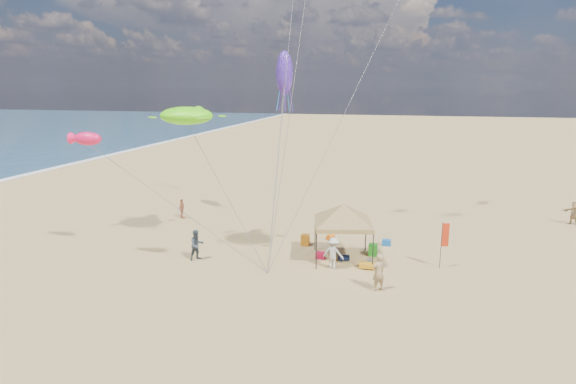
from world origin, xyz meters
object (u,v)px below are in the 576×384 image
(person_near_c, at_px, (333,253))
(person_far_a, at_px, (182,208))
(feather_flag, at_px, (444,237))
(cooler_blue, at_px, (386,243))
(person_near_b, at_px, (197,245))
(person_near_a, at_px, (378,272))
(cooler_red, at_px, (320,255))
(canopy_tent, at_px, (343,206))
(chair_yellow, at_px, (305,240))
(chair_green, at_px, (373,250))
(beach_cart, at_px, (367,265))
(person_far_c, at_px, (574,213))

(person_near_c, xyz_separation_m, person_far_a, (-12.71, 7.30, -0.15))
(feather_flag, bearing_deg, cooler_blue, 135.85)
(person_near_b, bearing_deg, cooler_blue, -24.33)
(person_near_a, height_order, person_near_c, person_near_a)
(cooler_red, bearing_deg, person_near_c, -55.21)
(cooler_red, height_order, person_near_c, person_near_c)
(canopy_tent, relative_size, cooler_red, 11.27)
(person_near_c, bearing_deg, person_near_a, 147.22)
(canopy_tent, xyz_separation_m, cooler_blue, (2.40, 3.12, -3.00))
(cooler_red, height_order, chair_yellow, chair_yellow)
(chair_green, bearing_deg, cooler_red, -156.68)
(cooler_red, height_order, person_far_a, person_far_a)
(cooler_blue, bearing_deg, feather_flag, -44.15)
(cooler_red, xyz_separation_m, person_near_b, (-6.90, -1.91, 0.70))
(person_far_a, bearing_deg, chair_green, -113.57)
(cooler_red, xyz_separation_m, person_far_a, (-11.76, 5.93, 0.56))
(person_near_a, relative_size, person_far_a, 1.27)
(feather_flag, bearing_deg, beach_cart, -164.50)
(feather_flag, distance_m, cooler_blue, 4.70)
(chair_yellow, xyz_separation_m, beach_cart, (4.15, -3.01, -0.15))
(canopy_tent, height_order, cooler_blue, canopy_tent)
(canopy_tent, bearing_deg, feather_flag, 0.38)
(person_near_b, bearing_deg, beach_cart, -44.68)
(cooler_red, bearing_deg, cooler_blue, 41.84)
(canopy_tent, bearing_deg, cooler_blue, 52.41)
(feather_flag, xyz_separation_m, person_near_c, (-5.87, -1.55, -0.87))
(cooler_blue, distance_m, person_near_c, 5.41)
(chair_green, xyz_separation_m, chair_yellow, (-4.28, 0.81, 0.00))
(cooler_blue, relative_size, chair_green, 0.77)
(cooler_blue, relative_size, person_near_a, 0.28)
(canopy_tent, bearing_deg, person_far_c, 35.85)
(chair_yellow, height_order, person_near_b, person_near_b)
(feather_flag, xyz_separation_m, person_far_a, (-18.58, 5.75, -1.03))
(beach_cart, distance_m, person_near_b, 9.78)
(canopy_tent, distance_m, person_near_b, 8.72)
(chair_green, relative_size, person_far_a, 0.47)
(feather_flag, bearing_deg, person_far_c, 48.51)
(cooler_blue, bearing_deg, person_far_a, 170.18)
(canopy_tent, bearing_deg, person_near_a, -58.78)
(chair_yellow, bearing_deg, chair_green, -10.72)
(person_far_a, bearing_deg, cooler_red, -122.73)
(person_near_b, xyz_separation_m, person_far_c, (23.50, 13.15, -0.02))
(person_near_b, relative_size, person_far_a, 1.19)
(person_far_c, bearing_deg, chair_green, -101.95)
(cooler_blue, distance_m, chair_yellow, 5.13)
(canopy_tent, distance_m, person_far_c, 19.08)
(chair_yellow, relative_size, person_near_c, 0.39)
(chair_green, bearing_deg, chair_yellow, 169.28)
(chair_green, relative_size, person_near_b, 0.39)
(cooler_blue, height_order, person_near_c, person_near_c)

